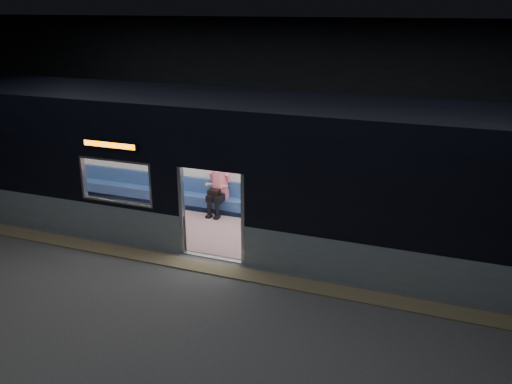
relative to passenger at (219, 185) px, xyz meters
The scene contains 7 objects.
station_floor 3.78m from the passenger, 74.40° to the right, with size 24.00×14.00×0.01m, color #47494C.
station_envelope 4.64m from the passenger, 74.40° to the right, with size 24.00×14.00×5.00m.
tactile_strip 3.26m from the passenger, 71.72° to the right, with size 22.80×0.50×0.03m, color #8C7F59.
metro_car 1.74m from the passenger, 45.41° to the right, with size 18.00×3.04×3.35m.
passenger is the anchor object (origin of this frame).
handbag 0.29m from the passenger, 98.75° to the right, with size 0.28×0.24×0.14m, color black.
transit_map 6.03m from the passenger, ahead, with size 1.03×0.03×0.67m, color white.
Camera 1 is at (4.81, -8.79, 5.35)m, focal length 38.00 mm.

